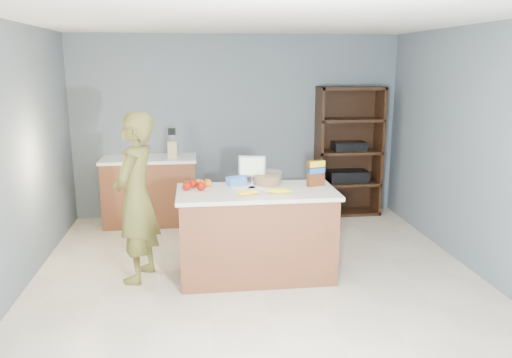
{
  "coord_description": "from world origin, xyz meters",
  "views": [
    {
      "loc": [
        -0.58,
        -4.4,
        2.11
      ],
      "look_at": [
        0.0,
        0.35,
        1.0
      ],
      "focal_mm": 35.0,
      "sensor_mm": 36.0,
      "label": 1
    }
  ],
  "objects": [
    {
      "name": "bananas",
      "position": [
        0.05,
        0.14,
        0.92
      ],
      "size": [
        0.54,
        0.17,
        0.05
      ],
      "color": "yellow",
      "rests_on": "counter_peninsula"
    },
    {
      "name": "person",
      "position": [
        -1.17,
        0.38,
        0.84
      ],
      "size": [
        0.56,
        0.7,
        1.68
      ],
      "primitive_type": "imported",
      "rotation": [
        0.0,
        0.0,
        -1.87
      ],
      "color": "brown",
      "rests_on": "ground"
    },
    {
      "name": "cereal_box",
      "position": [
        0.61,
        0.4,
        1.05
      ],
      "size": [
        0.18,
        0.11,
        0.26
      ],
      "color": "#592B14",
      "rests_on": "counter_peninsula"
    },
    {
      "name": "tv",
      "position": [
        -0.01,
        0.63,
        1.06
      ],
      "size": [
        0.28,
        0.12,
        0.28
      ],
      "color": "silver",
      "rests_on": "counter_peninsula"
    },
    {
      "name": "salad_bowl",
      "position": [
        0.14,
        0.54,
        0.96
      ],
      "size": [
        0.3,
        0.3,
        0.13
      ],
      "color": "#267219",
      "rests_on": "counter_peninsula"
    },
    {
      "name": "blue_carton",
      "position": [
        -0.18,
        0.55,
        0.94
      ],
      "size": [
        0.21,
        0.18,
        0.08
      ],
      "primitive_type": "cube",
      "rotation": [
        0.0,
        0.0,
        0.39
      ],
      "color": "blue",
      "rests_on": "counter_peninsula"
    },
    {
      "name": "oranges",
      "position": [
        -0.55,
        0.52,
        0.93
      ],
      "size": [
        0.29,
        0.16,
        0.06
      ],
      "color": "orange",
      "rests_on": "counter_peninsula"
    },
    {
      "name": "envelopes",
      "position": [
        -0.04,
        0.38,
        0.9
      ],
      "size": [
        0.39,
        0.21,
        0.0
      ],
      "color": "white",
      "rests_on": "counter_peninsula"
    },
    {
      "name": "back_cabinet",
      "position": [
        -1.2,
        2.2,
        0.45
      ],
      "size": [
        1.24,
        0.62,
        0.9
      ],
      "color": "brown",
      "rests_on": "ground"
    },
    {
      "name": "apples",
      "position": [
        -0.61,
        0.39,
        0.94
      ],
      "size": [
        0.23,
        0.2,
        0.09
      ],
      "color": "#940E05",
      "rests_on": "counter_peninsula"
    },
    {
      "name": "knife_block",
      "position": [
        -0.89,
        2.15,
        1.02
      ],
      "size": [
        0.12,
        0.1,
        0.31
      ],
      "color": "tan",
      "rests_on": "back_cabinet"
    },
    {
      "name": "floor",
      "position": [
        0.0,
        0.0,
        0.0
      ],
      "size": [
        4.5,
        5.0,
        0.02
      ],
      "primitive_type": "cube",
      "color": "beige",
      "rests_on": "ground"
    },
    {
      "name": "shelving_unit",
      "position": [
        1.55,
        2.35,
        0.86
      ],
      "size": [
        0.9,
        0.4,
        1.8
      ],
      "color": "black",
      "rests_on": "ground"
    },
    {
      "name": "counter_peninsula",
      "position": [
        0.0,
        0.3,
        0.42
      ],
      "size": [
        1.56,
        0.76,
        0.9
      ],
      "color": "brown",
      "rests_on": "ground"
    },
    {
      "name": "walls",
      "position": [
        0.0,
        0.0,
        1.65
      ],
      "size": [
        4.52,
        5.02,
        2.51
      ],
      "color": "slate",
      "rests_on": "ground"
    }
  ]
}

